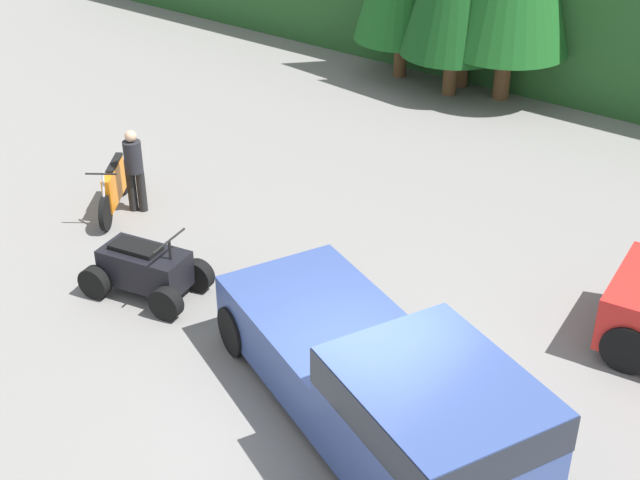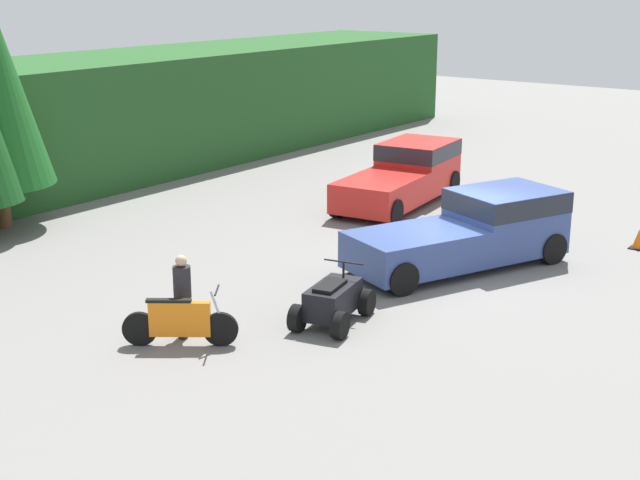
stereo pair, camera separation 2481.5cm
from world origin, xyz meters
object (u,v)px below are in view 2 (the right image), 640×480
object	(u,v)px
pickup_truck_second	(475,228)
traffic_cone	(638,240)
quad_atv	(333,302)
pickup_truck_red	(406,172)
dirt_bike	(180,322)
rider_person	(183,293)

from	to	relation	value
pickup_truck_second	traffic_cone	size ratio (longest dim) A/B	11.09
pickup_truck_second	quad_atv	size ratio (longest dim) A/B	2.72
pickup_truck_red	pickup_truck_second	size ratio (longest dim) A/B	0.97
dirt_bike	rider_person	world-z (taller)	rider_person
dirt_bike	pickup_truck_second	bearing A→B (deg)	38.59
quad_atv	dirt_bike	bearing A→B (deg)	136.47
rider_person	traffic_cone	xyz separation A→B (m)	(11.73, -5.49, -0.70)
dirt_bike	rider_person	distance (m)	0.64
rider_person	traffic_cone	bearing A→B (deg)	33.67
pickup_truck_second	dirt_bike	distance (m)	8.53
quad_atv	traffic_cone	world-z (taller)	quad_atv
quad_atv	rider_person	world-z (taller)	rider_person
pickup_truck_second	traffic_cone	world-z (taller)	pickup_truck_second
pickup_truck_second	rider_person	xyz separation A→B (m)	(-7.84, 2.54, -0.02)
pickup_truck_red	traffic_cone	distance (m)	7.91
rider_person	dirt_bike	bearing A→B (deg)	-85.02
traffic_cone	pickup_truck_second	bearing A→B (deg)	142.83
traffic_cone	rider_person	bearing A→B (deg)	154.91
dirt_bike	traffic_cone	distance (m)	13.17
quad_atv	rider_person	size ratio (longest dim) A/B	1.28
quad_atv	traffic_cone	xyz separation A→B (m)	(9.29, -3.50, -0.22)
pickup_truck_second	rider_person	size ratio (longest dim) A/B	3.49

